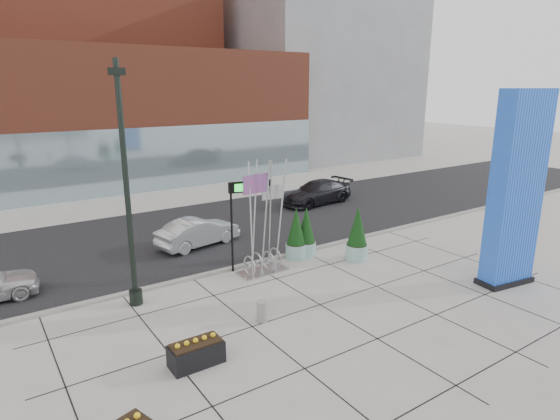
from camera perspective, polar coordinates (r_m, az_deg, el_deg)
ground at (r=18.38m, az=0.44°, el=-11.10°), size 160.00×160.00×0.00m
street_asphalt at (r=26.64m, az=-11.87°, el=-3.02°), size 80.00×12.00×0.02m
curb_edge at (r=21.48m, az=-5.67°, el=-7.03°), size 80.00×0.30×0.12m
tower_podium at (r=41.98m, az=-20.09°, el=10.50°), size 34.00×10.00×11.00m
tower_glass_front at (r=37.68m, az=-17.84°, el=5.69°), size 34.00×0.60×5.00m
building_grey_parking at (r=57.73m, az=3.83°, el=15.78°), size 20.00×18.00×18.00m
blue_pylon at (r=21.06m, az=26.78°, el=1.76°), size 2.52×1.41×7.97m
lamp_post at (r=17.78m, az=-17.98°, el=-0.12°), size 0.60×0.49×8.97m
public_art_sculpture at (r=20.67m, az=-2.10°, el=-4.10°), size 2.27×1.19×5.07m
concrete_bollard at (r=16.84m, az=-2.19°, el=-12.23°), size 0.39×0.39×0.76m
overhead_street_sign at (r=20.54m, az=-4.30°, el=2.01°), size 1.91×0.57×4.07m
round_planter_east at (r=22.46m, az=9.40°, el=-2.98°), size 1.05×1.05×2.63m
round_planter_mid at (r=22.39m, az=1.97°, el=-2.99°), size 1.00×1.00×2.50m
round_planter_west at (r=22.74m, az=3.19°, el=-2.79°), size 0.98×0.98×2.45m
box_planter_north at (r=14.71m, az=-10.19°, el=-16.70°), size 1.58×0.80×0.87m
car_silver_mid at (r=24.56m, az=-9.95°, el=-2.70°), size 4.64×2.41×1.46m
car_dark_east at (r=33.00m, az=4.53°, el=2.14°), size 5.73×2.82×1.60m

